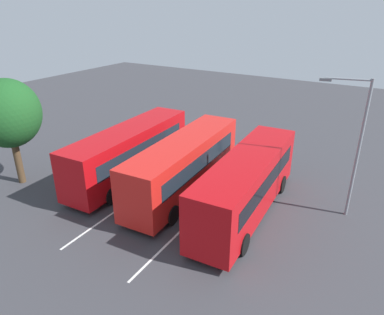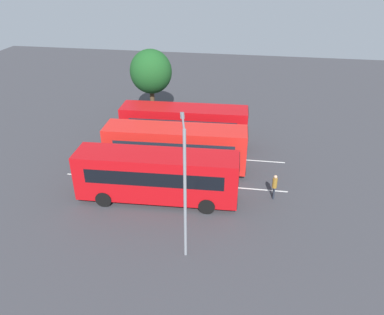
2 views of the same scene
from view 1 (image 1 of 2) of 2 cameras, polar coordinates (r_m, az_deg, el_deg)
ground_plane at (r=22.23m, az=-1.15°, el=-5.18°), size 75.57×75.57×0.00m
bus_far_left at (r=19.22m, az=8.90°, el=-4.06°), size 10.56×2.93×3.41m
bus_center_left at (r=21.19m, az=-1.21°, el=-1.01°), size 10.56×2.94×3.41m
bus_center_right at (r=23.39m, az=-9.97°, el=1.08°), size 10.55×2.88×3.41m
pedestrian at (r=26.47m, az=12.32°, el=1.71°), size 0.35×0.35×1.80m
street_lamp at (r=19.72m, az=24.86°, el=2.46°), size 0.73×2.41×7.49m
depot_tree at (r=24.11m, az=-27.58°, el=6.25°), size 4.01×3.61×6.74m
lane_stripe_outer_left at (r=21.33m, az=3.63°, el=-6.56°), size 16.12×0.42×0.01m
lane_stripe_inner_left at (r=23.28m, az=-5.51°, el=-3.87°), size 16.12×0.42×0.01m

